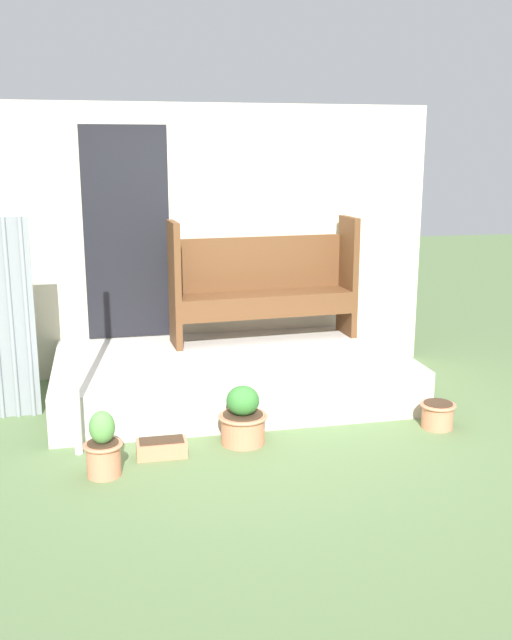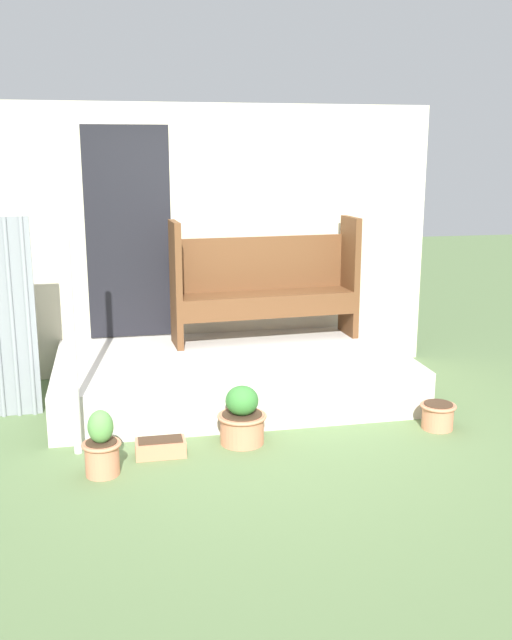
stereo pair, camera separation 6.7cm
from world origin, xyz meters
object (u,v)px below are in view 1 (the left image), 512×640
object	(u,v)px
support_post	(70,304)
flower_pot_right	(438,414)
flower_pot_left	(103,448)
flower_pot_middle	(243,418)
planter_box_rect	(162,448)
bench	(263,281)

from	to	relation	value
support_post	flower_pot_right	size ratio (longest dim) A/B	7.81
flower_pot_left	flower_pot_middle	world-z (taller)	flower_pot_left
support_post	flower_pot_right	world-z (taller)	support_post
flower_pot_middle	support_post	bearing A→B (deg)	177.29
flower_pot_right	planter_box_rect	bearing A→B (deg)	-177.72
flower_pot_right	bench	bearing A→B (deg)	124.05
bench	flower_pot_right	world-z (taller)	bench
flower_pot_left	flower_pot_right	xyz separation A→B (m)	(2.61, 0.32, -0.09)
flower_pot_left	flower_pot_middle	distance (m)	1.09
flower_pot_right	planter_box_rect	xyz separation A→B (m)	(-2.20, -0.09, -0.05)
bench	planter_box_rect	distance (m)	2.21
support_post	planter_box_rect	xyz separation A→B (m)	(0.59, -0.17, -1.06)
planter_box_rect	support_post	bearing A→B (deg)	163.76
bench	planter_box_rect	xyz separation A→B (m)	(-1.13, -1.68, -0.89)
bench	flower_pot_left	world-z (taller)	bench
support_post	planter_box_rect	distance (m)	1.22
bench	planter_box_rect	world-z (taller)	bench
support_post	flower_pot_middle	distance (m)	1.53
support_post	planter_box_rect	world-z (taller)	support_post
flower_pot_left	flower_pot_right	bearing A→B (deg)	6.94
support_post	flower_pot_middle	bearing A→B (deg)	-2.71
bench	flower_pot_left	xyz separation A→B (m)	(-1.54, -1.91, -0.76)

